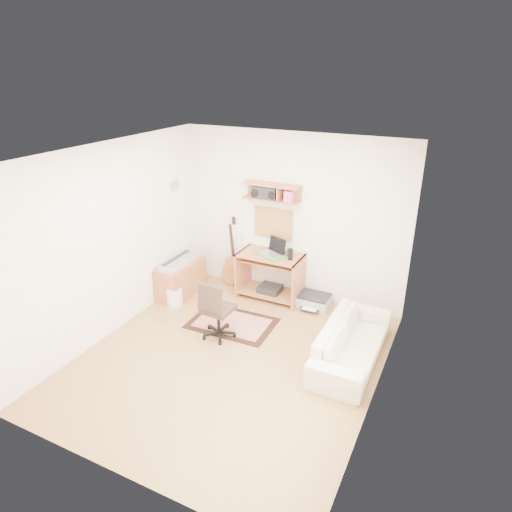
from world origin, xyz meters
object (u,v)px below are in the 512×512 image
at_px(desk, 270,276).
at_px(sofa, 352,336).
at_px(cabinet, 181,278).
at_px(printer, 314,301).
at_px(task_chair, 218,309).

relative_size(desk, sofa, 0.59).
xyz_separation_m(cabinet, printer, (2.09, 0.57, -0.19)).
distance_m(cabinet, printer, 2.17).
relative_size(desk, task_chair, 1.16).
distance_m(desk, sofa, 1.92).
xyz_separation_m(printer, sofa, (0.87, -1.09, 0.25)).
distance_m(printer, sofa, 1.42).
xyz_separation_m(desk, task_chair, (-0.17, -1.33, 0.06)).
height_order(desk, sofa, desk).
bearing_deg(cabinet, desk, 21.07).
xyz_separation_m(cabinet, sofa, (2.96, -0.52, 0.06)).
height_order(task_chair, cabinet, task_chair).
height_order(desk, task_chair, task_chair).
relative_size(printer, sofa, 0.28).
height_order(task_chair, sofa, task_chair).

